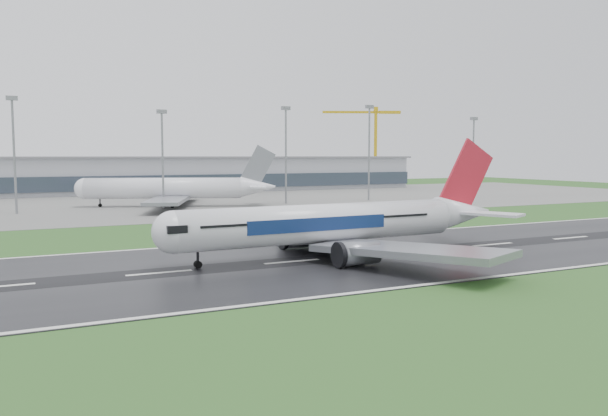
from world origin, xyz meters
TOP-DOWN VIEW (x-y plane):
  - ground at (0.00, 0.00)m, footprint 520.00×520.00m
  - runway at (0.00, 0.00)m, footprint 400.00×45.00m
  - apron at (0.00, 125.00)m, footprint 400.00×130.00m
  - terminal at (0.00, 185.00)m, footprint 240.00×36.00m
  - main_airliner at (-9.78, 1.73)m, footprint 63.65×60.80m
  - parked_airliner at (-13.76, 104.72)m, footprint 80.68×78.15m
  - tower_crane at (122.33, 200.00)m, footprint 41.21×19.07m
  - floodmast_1 at (-58.23, 100.00)m, footprint 0.64×0.64m
  - floodmast_2 at (-17.73, 100.00)m, footprint 0.64×0.64m
  - floodmast_3 at (23.29, 100.00)m, footprint 0.64×0.64m
  - floodmast_4 at (55.85, 100.00)m, footprint 0.64×0.64m
  - floodmast_5 at (103.81, 100.00)m, footprint 0.64×0.64m

SIDE VIEW (x-z plane):
  - ground at x=0.00m, z-range 0.00..0.00m
  - apron at x=0.00m, z-range 0.00..0.08m
  - runway at x=0.00m, z-range 0.00..0.10m
  - terminal at x=0.00m, z-range 0.00..15.00m
  - main_airliner at x=-9.78m, z-range 0.10..18.36m
  - parked_airliner at x=-13.76m, z-range 0.08..18.75m
  - floodmast_2 at x=-17.73m, z-range 0.00..28.81m
  - floodmast_5 at x=103.81m, z-range 0.00..29.97m
  - floodmast_1 at x=-58.23m, z-range 0.00..31.15m
  - floodmast_3 at x=23.29m, z-range 0.00..31.24m
  - floodmast_4 at x=55.85m, z-range 0.00..32.86m
  - tower_crane at x=122.33m, z-range 0.00..43.21m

